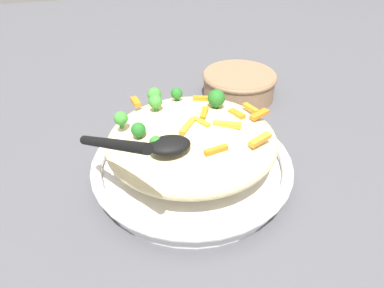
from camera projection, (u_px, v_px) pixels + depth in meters
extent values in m
plane|color=#4C4C51|center=(192.00, 177.00, 0.59)|extent=(2.40, 2.40, 0.00)
cylinder|color=silver|center=(192.00, 171.00, 0.59)|extent=(0.29, 0.29, 0.02)
torus|color=silver|center=(192.00, 162.00, 0.58)|extent=(0.32, 0.32, 0.02)
torus|color=black|center=(192.00, 160.00, 0.57)|extent=(0.31, 0.31, 0.00)
ellipsoid|color=beige|center=(192.00, 141.00, 0.55)|extent=(0.26, 0.25, 0.08)
cube|color=orange|center=(216.00, 150.00, 0.48)|extent=(0.03, 0.01, 0.01)
cube|color=orange|center=(204.00, 113.00, 0.54)|extent=(0.02, 0.03, 0.01)
cube|color=orange|center=(237.00, 114.00, 0.55)|extent=(0.02, 0.03, 0.01)
cube|color=orange|center=(187.00, 126.00, 0.51)|extent=(0.03, 0.04, 0.01)
cube|color=orange|center=(201.00, 122.00, 0.52)|extent=(0.02, 0.03, 0.01)
cube|color=orange|center=(203.00, 99.00, 0.59)|extent=(0.03, 0.02, 0.01)
cube|color=orange|center=(251.00, 108.00, 0.57)|extent=(0.02, 0.03, 0.01)
cube|color=orange|center=(260.00, 139.00, 0.50)|extent=(0.04, 0.03, 0.01)
cube|color=orange|center=(136.00, 102.00, 0.58)|extent=(0.01, 0.03, 0.01)
cube|color=orange|center=(259.00, 114.00, 0.55)|extent=(0.04, 0.03, 0.01)
cube|color=orange|center=(227.00, 125.00, 0.52)|extent=(0.04, 0.02, 0.01)
cylinder|color=#205B1C|center=(177.00, 99.00, 0.59)|extent=(0.01, 0.01, 0.01)
sphere|color=#236B23|center=(177.00, 93.00, 0.59)|extent=(0.02, 0.02, 0.02)
cylinder|color=#377928|center=(156.00, 108.00, 0.56)|extent=(0.01, 0.01, 0.01)
sphere|color=#3D8E33|center=(155.00, 101.00, 0.55)|extent=(0.02, 0.02, 0.02)
cylinder|color=#205B1C|center=(216.00, 106.00, 0.57)|extent=(0.01, 0.01, 0.01)
sphere|color=#236B23|center=(216.00, 98.00, 0.56)|extent=(0.03, 0.03, 0.03)
cylinder|color=#377928|center=(155.00, 101.00, 0.58)|extent=(0.01, 0.01, 0.01)
sphere|color=#3D8E33|center=(154.00, 95.00, 0.58)|extent=(0.02, 0.02, 0.02)
cylinder|color=#377928|center=(122.00, 125.00, 0.53)|extent=(0.01, 0.01, 0.01)
sphere|color=#3D8E33|center=(121.00, 118.00, 0.52)|extent=(0.02, 0.02, 0.02)
cylinder|color=#205B1C|center=(139.00, 136.00, 0.51)|extent=(0.01, 0.01, 0.01)
sphere|color=#236B23|center=(138.00, 130.00, 0.50)|extent=(0.02, 0.02, 0.02)
cylinder|color=#296820|center=(156.00, 149.00, 0.48)|extent=(0.01, 0.01, 0.01)
sphere|color=#2D7A28|center=(156.00, 142.00, 0.47)|extent=(0.02, 0.02, 0.02)
ellipsoid|color=black|center=(169.00, 145.00, 0.47)|extent=(0.06, 0.04, 0.02)
cylinder|color=black|center=(110.00, 144.00, 0.41)|extent=(0.08, 0.15, 0.09)
cylinder|color=#8C6B4C|center=(239.00, 85.00, 0.80)|extent=(0.16, 0.16, 0.06)
torus|color=#8C6B4C|center=(240.00, 76.00, 0.79)|extent=(0.16, 0.16, 0.01)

